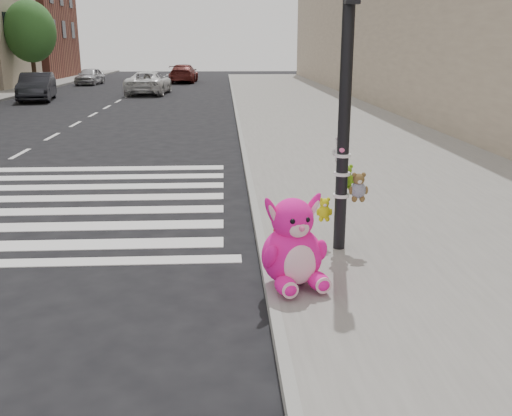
{
  "coord_description": "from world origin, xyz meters",
  "views": [
    {
      "loc": [
        1.04,
        -5.56,
        2.85
      ],
      "look_at": [
        1.45,
        1.73,
        0.75
      ],
      "focal_mm": 40.0,
      "sensor_mm": 36.0,
      "label": 1
    }
  ],
  "objects_px": {
    "red_teddy": "(277,228)",
    "car_white_near": "(149,83)",
    "car_dark_far": "(37,87)",
    "pink_bunny": "(293,249)",
    "signal_pole": "(345,126)"
  },
  "relations": [
    {
      "from": "pink_bunny",
      "to": "red_teddy",
      "type": "xyz_separation_m",
      "value": [
        -0.01,
        1.83,
        -0.35
      ]
    },
    {
      "from": "car_white_near",
      "to": "car_dark_far",
      "type": "bearing_deg",
      "value": 39.08
    },
    {
      "from": "car_white_near",
      "to": "signal_pole",
      "type": "bearing_deg",
      "value": 105.18
    },
    {
      "from": "signal_pole",
      "to": "pink_bunny",
      "type": "relative_size",
      "value": 3.61
    },
    {
      "from": "pink_bunny",
      "to": "car_white_near",
      "type": "relative_size",
      "value": 0.23
    },
    {
      "from": "red_teddy",
      "to": "car_white_near",
      "type": "relative_size",
      "value": 0.04
    },
    {
      "from": "signal_pole",
      "to": "pink_bunny",
      "type": "height_order",
      "value": "signal_pole"
    },
    {
      "from": "pink_bunny",
      "to": "car_white_near",
      "type": "xyz_separation_m",
      "value": [
        -5.23,
        28.81,
        0.08
      ]
    },
    {
      "from": "red_teddy",
      "to": "car_white_near",
      "type": "bearing_deg",
      "value": 87.22
    },
    {
      "from": "signal_pole",
      "to": "red_teddy",
      "type": "relative_size",
      "value": 19.49
    },
    {
      "from": "signal_pole",
      "to": "car_dark_far",
      "type": "height_order",
      "value": "signal_pole"
    },
    {
      "from": "red_teddy",
      "to": "car_dark_far",
      "type": "bearing_deg",
      "value": 100.87
    },
    {
      "from": "pink_bunny",
      "to": "car_white_near",
      "type": "height_order",
      "value": "car_white_near"
    },
    {
      "from": "red_teddy",
      "to": "car_white_near",
      "type": "height_order",
      "value": "car_white_near"
    },
    {
      "from": "car_dark_far",
      "to": "car_white_near",
      "type": "relative_size",
      "value": 0.91
    }
  ]
}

